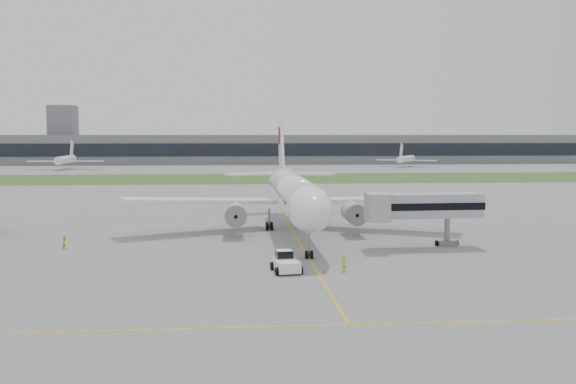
{
  "coord_description": "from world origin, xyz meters",
  "views": [
    {
      "loc": [
        -8.08,
        -84.21,
        13.47
      ],
      "look_at": [
        -0.92,
        2.0,
        5.9
      ],
      "focal_mm": 40.0,
      "sensor_mm": 36.0,
      "label": 1
    }
  ],
  "objects": [
    {
      "name": "terminal_building",
      "position": [
        0.0,
        229.87,
        7.0
      ],
      "size": [
        320.0,
        22.3,
        14.0
      ],
      "color": "gray",
      "rests_on": "ground"
    },
    {
      "name": "ground_crew_near",
      "position": [
        2.65,
        -21.96,
        0.83
      ],
      "size": [
        0.72,
        0.68,
        1.65
      ],
      "primitive_type": "imported",
      "rotation": [
        0.0,
        0.0,
        3.81
      ],
      "color": "#B2E125",
      "rests_on": "ground"
    },
    {
      "name": "ground_crew_far",
      "position": [
        -28.37,
        -6.65,
        0.78
      ],
      "size": [
        0.85,
        0.93,
        1.57
      ],
      "primitive_type": "imported",
      "rotation": [
        0.0,
        0.0,
        1.16
      ],
      "color": "#DBF629",
      "rests_on": "ground"
    },
    {
      "name": "safety_cone_right",
      "position": [
        0.63,
        -22.82,
        0.25
      ],
      "size": [
        0.36,
        0.36,
        0.49
      ],
      "primitive_type": "cone",
      "color": "#F3390C",
      "rests_on": "ground"
    },
    {
      "name": "airliner",
      "position": [
        0.0,
        4.87,
        5.66
      ],
      "size": [
        48.13,
        53.95,
        17.88
      ],
      "color": "white",
      "rests_on": "ground"
    },
    {
      "name": "control_tower",
      "position": [
        -90.0,
        232.0,
        0.0
      ],
      "size": [
        12.0,
        12.0,
        56.0
      ],
      "primitive_type": null,
      "color": "gray",
      "rests_on": "ground"
    },
    {
      "name": "distant_aircraft_right",
      "position": [
        66.65,
        190.88,
        0.0
      ],
      "size": [
        34.33,
        33.07,
        10.1
      ],
      "primitive_type": null,
      "rotation": [
        0.0,
        0.0,
        -0.49
      ],
      "color": "white",
      "rests_on": "ground"
    },
    {
      "name": "safety_cone_left",
      "position": [
        -3.38,
        -22.8,
        0.28
      ],
      "size": [
        0.41,
        0.41,
        0.57
      ],
      "primitive_type": "cone",
      "color": "#F3390C",
      "rests_on": "ground"
    },
    {
      "name": "pushback_tug",
      "position": [
        -3.09,
        -21.4,
        0.93
      ],
      "size": [
        3.08,
        4.18,
        2.01
      ],
      "rotation": [
        0.0,
        0.0,
        0.13
      ],
      "color": "white",
      "rests_on": "ground"
    },
    {
      "name": "ground",
      "position": [
        0.0,
        0.0,
        0.0
      ],
      "size": [
        600.0,
        600.0,
        0.0
      ],
      "primitive_type": "plane",
      "color": "#949497",
      "rests_on": "ground"
    },
    {
      "name": "apron_markings",
      "position": [
        0.0,
        -5.0,
        0.0
      ],
      "size": [
        70.0,
        70.0,
        0.04
      ],
      "primitive_type": null,
      "color": "gold",
      "rests_on": "ground"
    },
    {
      "name": "jet_bridge",
      "position": [
        14.12,
        -8.78,
        4.96
      ],
      "size": [
        14.49,
        4.64,
        6.7
      ],
      "rotation": [
        0.0,
        0.0,
        0.04
      ],
      "color": "#B5B5B8",
      "rests_on": "ground"
    },
    {
      "name": "distant_aircraft_left",
      "position": [
        -76.23,
        181.13,
        0.0
      ],
      "size": [
        30.75,
        27.37,
        11.4
      ],
      "primitive_type": null,
      "rotation": [
        0.0,
        0.0,
        0.04
      ],
      "color": "white",
      "rests_on": "ground"
    },
    {
      "name": "grass_strip",
      "position": [
        0.0,
        120.0,
        0.01
      ],
      "size": [
        600.0,
        50.0,
        0.02
      ],
      "primitive_type": "cube",
      "color": "#2D5D22",
      "rests_on": "ground"
    }
  ]
}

